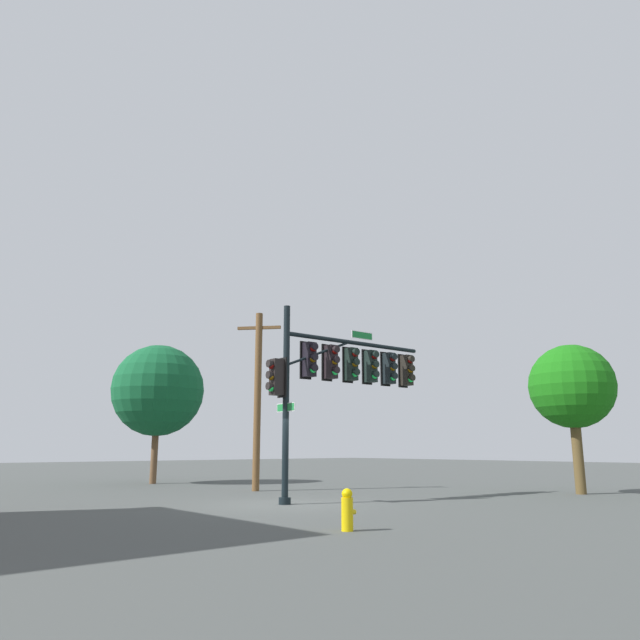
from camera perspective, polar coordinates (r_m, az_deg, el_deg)
The scene contains 6 objects.
ground_plane at distance 18.40m, azimuth -3.40°, elevation -17.22°, with size 120.00×120.00×0.00m, color #444846.
signal_pole_assembly at distance 19.81m, azimuth 2.10°, elevation -4.89°, with size 6.43×1.06×6.02m.
utility_pole at distance 24.10m, azimuth -5.99°, elevation -7.27°, with size 1.27×1.44×7.05m.
fire_hydrant at distance 12.63m, azimuth 2.63°, elevation -17.69°, with size 0.33×0.24×0.83m.
tree_near at distance 24.29m, azimuth 22.97°, elevation -5.92°, with size 3.12×3.12×5.45m.
tree_mid at distance 29.86m, azimuth -15.25°, elevation -6.52°, with size 4.36×4.36×6.53m.
Camera 1 is at (-11.10, -14.58, 1.63)m, focal length 33.43 mm.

